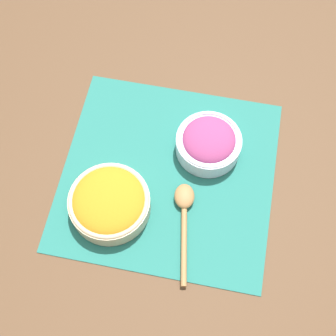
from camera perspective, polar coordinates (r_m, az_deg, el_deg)
ground_plane at (r=1.02m, az=0.00°, el=-0.81°), size 3.00×3.00×0.00m
placemat at (r=1.02m, az=0.00°, el=-0.76°), size 0.44×0.45×0.00m
carrot_bowl at (r=0.96m, az=-7.17°, el=-4.17°), size 0.17×0.17×0.06m
onion_bowl at (r=1.01m, az=4.97°, el=3.13°), size 0.14×0.14×0.07m
wooden_spoon at (r=0.97m, az=1.99°, el=-5.20°), size 0.22×0.06×0.02m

